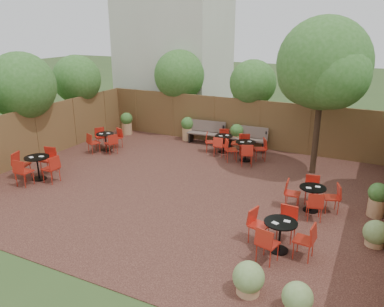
% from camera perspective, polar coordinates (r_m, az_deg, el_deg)
% --- Properties ---
extents(ground, '(80.00, 80.00, 0.00)m').
position_cam_1_polar(ground, '(12.32, -1.96, -4.93)').
color(ground, '#354F23').
rests_on(ground, ground).
extents(courtyard_paving, '(12.00, 10.00, 0.02)m').
position_cam_1_polar(courtyard_paving, '(12.31, -1.96, -4.89)').
color(courtyard_paving, '#351915').
rests_on(courtyard_paving, ground).
extents(fence_back, '(12.00, 0.08, 2.00)m').
position_cam_1_polar(fence_back, '(16.34, 6.35, 4.64)').
color(fence_back, '#54391F').
rests_on(fence_back, ground).
extents(fence_left, '(0.08, 10.00, 2.00)m').
position_cam_1_polar(fence_left, '(15.61, -21.82, 2.73)').
color(fence_left, '#54391F').
rests_on(fence_left, ground).
extents(neighbour_building, '(5.00, 4.00, 8.00)m').
position_cam_1_polar(neighbour_building, '(20.49, -2.60, 16.06)').
color(neighbour_building, beige).
rests_on(neighbour_building, ground).
extents(overhang_foliage, '(15.46, 10.30, 2.48)m').
position_cam_1_polar(overhang_foliage, '(14.74, -3.37, 9.78)').
color(overhang_foliage, '#306220').
rests_on(overhang_foliage, ground).
extents(courtyard_tree, '(3.01, 2.95, 5.18)m').
position_cam_1_polar(courtyard_tree, '(13.20, 18.73, 11.81)').
color(courtyard_tree, black).
rests_on(courtyard_tree, courtyard_paving).
extents(park_bench_left, '(1.60, 0.64, 0.97)m').
position_cam_1_polar(park_bench_left, '(16.54, 2.17, 3.19)').
color(park_bench_left, brown).
rests_on(park_bench_left, courtyard_paving).
extents(park_bench_right, '(1.52, 0.49, 0.94)m').
position_cam_1_polar(park_bench_right, '(15.90, 8.33, 2.30)').
color(park_bench_right, brown).
rests_on(park_bench_right, courtyard_paving).
extents(bistro_tables, '(10.04, 7.51, 0.90)m').
position_cam_1_polar(bistro_tables, '(12.82, -0.94, -1.81)').
color(bistro_tables, black).
rests_on(bistro_tables, courtyard_paving).
extents(planters, '(11.22, 4.64, 1.03)m').
position_cam_1_polar(planters, '(15.55, 2.33, 2.33)').
color(planters, tan).
rests_on(planters, courtyard_paving).
extents(low_shrubs, '(2.69, 3.60, 0.66)m').
position_cam_1_polar(low_shrubs, '(8.35, 16.81, -15.74)').
color(low_shrubs, tan).
rests_on(low_shrubs, courtyard_paving).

